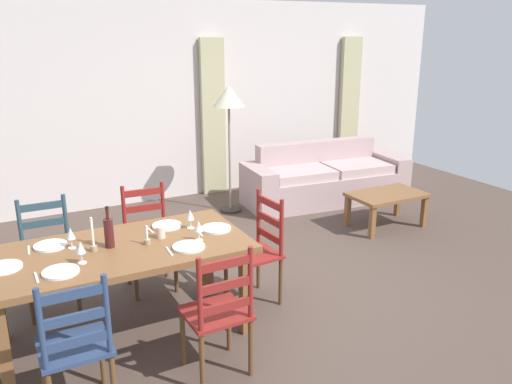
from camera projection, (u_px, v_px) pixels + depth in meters
ground_plane at (268, 298)px, 4.69m from camera, size 9.60×9.60×0.02m
wall_far at (150, 103)px, 7.08m from camera, size 9.60×0.16×2.70m
curtain_panel_left at (213, 118)px, 7.42m from camera, size 0.35×0.08×2.20m
curtain_panel_right at (349, 107)px, 8.49m from camera, size 0.35×0.08×2.20m
dining_table at (120, 258)px, 3.90m from camera, size 1.90×0.96×0.75m
dining_chair_near_left at (76, 347)px, 3.12m from camera, size 0.42×0.40×0.96m
dining_chair_near_right at (219, 312)px, 3.50m from camera, size 0.43×0.41×0.96m
dining_chair_far_left at (48, 256)px, 4.39m from camera, size 0.43×0.41×0.96m
dining_chair_far_right at (148, 238)px, 4.77m from camera, size 0.44×0.42×0.96m
dining_chair_head_east at (258, 249)px, 4.52m from camera, size 0.43×0.45×0.96m
dinner_plate_near_left at (61, 272)px, 3.46m from camera, size 0.24×0.24×0.02m
fork_near_left at (36, 277)px, 3.39m from camera, size 0.02×0.17×0.01m
dinner_plate_near_right at (189, 247)px, 3.86m from camera, size 0.24×0.24×0.02m
fork_near_right at (169, 251)px, 3.79m from camera, size 0.03×0.17×0.01m
dinner_plate_far_left at (50, 246)px, 3.88m from camera, size 0.24×0.24×0.02m
fork_far_left at (29, 250)px, 3.81m from camera, size 0.03×0.17×0.01m
dinner_plate_far_right at (167, 225)px, 4.28m from camera, size 0.24×0.24×0.02m
fork_far_right at (149, 229)px, 4.22m from camera, size 0.03×0.17×0.01m
dinner_plate_head_west at (4, 267)px, 3.52m from camera, size 0.24×0.24×0.02m
dinner_plate_head_east at (216, 228)px, 4.22m from camera, size 0.24×0.24×0.02m
fork_head_east at (199, 232)px, 4.15m from camera, size 0.03×0.17×0.01m
wine_bottle at (109, 232)px, 3.84m from camera, size 0.07×0.07×0.32m
wine_glass_near_left at (81, 248)px, 3.58m from camera, size 0.06×0.06×0.16m
wine_glass_near_right at (199, 227)px, 3.97m from camera, size 0.06×0.06×0.16m
wine_glass_far_left at (71, 234)px, 3.82m from camera, size 0.06×0.06×0.16m
wine_glass_far_right at (190, 215)px, 4.21m from camera, size 0.06×0.06×0.16m
coffee_cup_primary at (161, 232)px, 4.04m from camera, size 0.07×0.07×0.09m
candle_tall at (93, 242)px, 3.79m from camera, size 0.05×0.05×0.26m
candle_short at (147, 239)px, 3.92m from camera, size 0.05×0.05×0.15m
couch at (324, 180)px, 7.31m from camera, size 2.34×1.01×0.80m
coffee_table at (387, 198)px, 6.30m from camera, size 0.90×0.56×0.42m
standing_lamp at (229, 104)px, 6.53m from camera, size 0.40×0.40×1.64m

